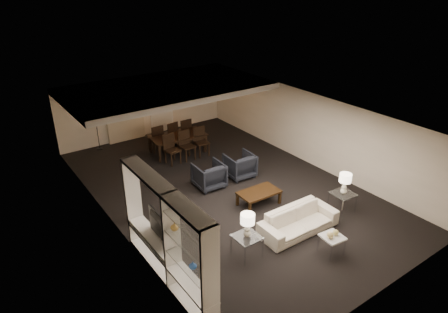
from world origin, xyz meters
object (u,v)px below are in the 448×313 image
floor_lamp (97,128)px  chair_nr (202,142)px  marble_table (331,245)px  chair_nm (187,146)px  pendant_light (175,100)px  sofa (299,221)px  floor_speaker (137,201)px  chair_fr (184,131)px  table_lamp_left (247,225)px  chair_nl (172,150)px  vase_blue (193,265)px  side_table_right (342,202)px  chair_fm (170,134)px  table_lamp_right (345,184)px  coffee_table (259,198)px  armchair_left (209,175)px  armchair_right (240,165)px  side_table_left (247,246)px  vase_amber (175,227)px  television (157,228)px  chair_fl (156,138)px  dining_table (179,144)px

floor_lamp → chair_nr: bearing=-43.5°
marble_table → chair_nm: bearing=91.1°
pendant_light → sofa: size_ratio=0.24×
floor_speaker → chair_fr: floor_speaker is taller
table_lamp_left → chair_nl: (0.98, 5.40, -0.33)m
floor_speaker → chair_fr: size_ratio=1.12×
table_lamp_left → vase_blue: bearing=-159.0°
side_table_right → chair_fm: 6.95m
sofa → chair_nr: chair_nr is taller
pendant_light → floor_lamp: size_ratio=0.31×
chair_nl → chair_fr: 1.77m
side_table_right → vase_blue: vase_blue is taller
chair_nm → table_lamp_right: bearing=-73.8°
chair_nl → chair_fr: size_ratio=1.00×
vase_blue → chair_nr: (4.07, 6.13, -0.62)m
chair_nr → chair_nm: bearing=-175.5°
floor_speaker → chair_nl: (2.44, 2.52, -0.06)m
coffee_table → table_lamp_left: (-1.70, -1.60, 0.65)m
armchair_left → chair_fr: (1.08, 3.40, 0.12)m
armchair_right → side_table_left: 4.02m
chair_nl → chair_nr: size_ratio=1.00×
chair_nr → chair_fr: (0.00, 1.30, 0.00)m
armchair_right → side_table_right: armchair_right is taller
armchair_right → chair_fr: size_ratio=0.84×
side_table_left → table_lamp_right: bearing=0.0°
side_table_right → chair_fr: size_ratio=0.57×
vase_amber → side_table_right: bearing=0.8°
pendant_light → table_lamp_left: 6.74m
armchair_right → marble_table: (-0.60, -4.40, -0.15)m
television → chair_nr: television is taller
table_lamp_right → television: (-5.27, 0.86, 0.20)m
side_table_left → table_lamp_right: size_ratio=0.97×
pendant_light → side_table_right: size_ratio=0.88×
armchair_left → table_lamp_right: bearing=127.9°
pendant_light → vase_amber: (-3.61, -6.50, -0.27)m
marble_table → chair_fm: chair_fm is taller
coffee_table → vase_amber: vase_amber is taller
floor_speaker → floor_lamp: bearing=58.4°
pendant_light → chair_fm: bearing=116.9°
vase_amber → chair_fl: size_ratio=0.16×
vase_blue → dining_table: (3.47, 6.78, -0.79)m
pendant_light → television: size_ratio=0.49×
armchair_left → chair_fl: chair_fl is taller
marble_table → chair_fl: size_ratio=0.47×
coffee_table → dining_table: (-0.12, 4.45, 0.14)m
armchair_left → chair_fr: chair_fr is taller
marble_table → television: (-3.57, 1.96, 0.81)m
floor_speaker → side_table_right: bearing=-54.0°
coffee_table → chair_fr: chair_fr is taller
chair_nr → chair_fr: same height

